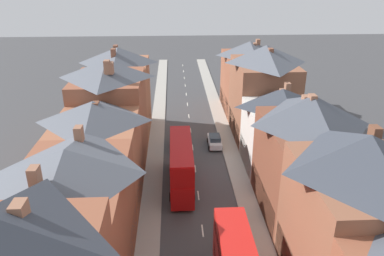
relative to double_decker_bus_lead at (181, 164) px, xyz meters
name	(u,v)px	position (x,y,z in m)	size (l,w,h in m)	color
pavement_left	(156,142)	(-3.29, 11.90, -2.75)	(2.20, 104.00, 0.14)	#A8A399
pavement_right	(227,140)	(6.91, 11.90, -2.75)	(2.20, 104.00, 0.14)	#A8A399
centre_line_dashes	(193,147)	(1.81, 9.90, -2.81)	(0.14, 97.80, 0.01)	silver
terrace_row_left	(86,180)	(-8.38, -8.63, 3.39)	(8.00, 60.10, 14.24)	brown
terrace_row_right	(303,152)	(12.00, -4.36, 3.39)	(8.00, 67.87, 13.94)	brown
double_decker_bus_lead	(181,164)	(0.00, 0.00, 0.00)	(2.74, 10.80, 5.30)	#B70F0F
car_near_silver	(215,141)	(4.91, 10.17, -1.97)	(1.90, 4.18, 1.68)	silver
car_parked_left_a	(180,141)	(0.01, 10.25, -1.99)	(1.90, 4.41, 1.64)	black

